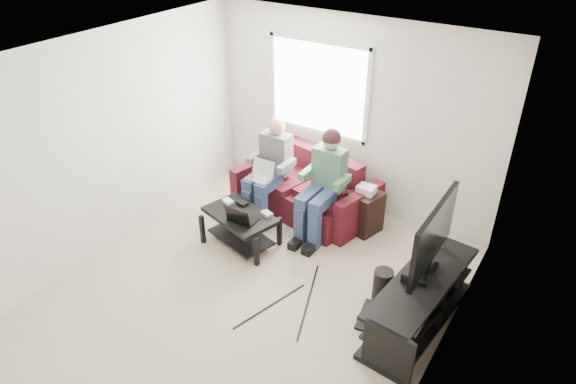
{
  "coord_description": "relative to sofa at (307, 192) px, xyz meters",
  "views": [
    {
      "loc": [
        2.68,
        -3.45,
        3.88
      ],
      "look_at": [
        0.08,
        0.6,
        1.01
      ],
      "focal_mm": 32.0,
      "sensor_mm": 36.0,
      "label": 1
    }
  ],
  "objects": [
    {
      "name": "tv",
      "position": [
        2.03,
        -1.08,
        0.7
      ],
      "size": [
        0.12,
        1.1,
        0.81
      ],
      "color": "black",
      "rests_on": "tv_stand"
    },
    {
      "name": "tv_stand",
      "position": [
        2.03,
        -1.18,
        -0.06
      ],
      "size": [
        0.66,
        1.71,
        0.55
      ],
      "color": "black",
      "rests_on": "floor"
    },
    {
      "name": "floor",
      "position": [
        0.33,
        -1.72,
        -0.31
      ],
      "size": [
        4.5,
        4.5,
        0.0
      ],
      "primitive_type": "plane",
      "color": "beige",
      "rests_on": "ground"
    },
    {
      "name": "laptop_black",
      "position": [
        -0.2,
        -1.16,
        0.26
      ],
      "size": [
        0.38,
        0.29,
        0.24
      ],
      "primitive_type": null,
      "rotation": [
        0.0,
        0.0,
        -0.17
      ],
      "color": "black",
      "rests_on": "coffee_table"
    },
    {
      "name": "window",
      "position": [
        -0.17,
        0.51,
        1.29
      ],
      "size": [
        1.48,
        0.04,
        1.28
      ],
      "color": "white",
      "rests_on": "wall_back"
    },
    {
      "name": "soundbar",
      "position": [
        1.91,
        -1.08,
        0.29
      ],
      "size": [
        0.12,
        0.5,
        0.1
      ],
      "primitive_type": "cube",
      "color": "black",
      "rests_on": "tv_stand"
    },
    {
      "name": "coffee_table",
      "position": [
        -0.32,
        -1.08,
        0.02
      ],
      "size": [
        1.01,
        0.76,
        0.45
      ],
      "color": "black",
      "rests_on": "floor"
    },
    {
      "name": "person_right",
      "position": [
        0.4,
        -0.28,
        0.48
      ],
      "size": [
        0.4,
        0.71,
        1.38
      ],
      "color": "navy",
      "rests_on": "sofa"
    },
    {
      "name": "keyboard_floor",
      "position": [
        1.57,
        -1.39,
        -0.3
      ],
      "size": [
        0.23,
        0.48,
        0.03
      ],
      "primitive_type": "cube",
      "rotation": [
        0.0,
        0.0,
        0.17
      ],
      "color": "black",
      "rests_on": "floor"
    },
    {
      "name": "console_black",
      "position": [
        2.03,
        -1.23,
        0.02
      ],
      "size": [
        0.38,
        0.3,
        0.07
      ],
      "primitive_type": "cube",
      "color": "black",
      "rests_on": "tv_stand"
    },
    {
      "name": "person_left",
      "position": [
        -0.4,
        -0.3,
        0.42
      ],
      "size": [
        0.4,
        0.7,
        1.34
      ],
      "color": "navy",
      "rests_on": "sofa"
    },
    {
      "name": "ceiling",
      "position": [
        0.33,
        -1.72,
        2.29
      ],
      "size": [
        4.5,
        4.5,
        0.0
      ],
      "primitive_type": "plane",
      "rotation": [
        3.14,
        0.0,
        0.0
      ],
      "color": "white",
      "rests_on": "wall_back"
    },
    {
      "name": "wall_left",
      "position": [
        -1.67,
        -1.72,
        0.99
      ],
      "size": [
        0.0,
        4.5,
        4.5
      ],
      "primitive_type": "plane",
      "rotation": [
        1.57,
        0.0,
        1.57
      ],
      "color": "silver",
      "rests_on": "floor"
    },
    {
      "name": "sofa",
      "position": [
        0.0,
        0.0,
        0.0
      ],
      "size": [
        1.93,
        1.12,
        0.83
      ],
      "color": "#4D131E",
      "rests_on": "floor"
    },
    {
      "name": "laptop_silver",
      "position": [
        -0.4,
        -0.53,
        0.4
      ],
      "size": [
        0.37,
        0.3,
        0.24
      ],
      "primitive_type": null,
      "rotation": [
        0.0,
        0.0,
        -0.28
      ],
      "color": "silver",
      "rests_on": "person_left"
    },
    {
      "name": "end_table",
      "position": [
        0.84,
        0.03,
        -0.01
      ],
      "size": [
        0.38,
        0.38,
        0.66
      ],
      "color": "black",
      "rests_on": "floor"
    },
    {
      "name": "drink_cup",
      "position": [
        1.98,
        -0.55,
        0.3
      ],
      "size": [
        0.08,
        0.08,
        0.12
      ],
      "primitive_type": "cylinder",
      "color": "#A87448",
      "rests_on": "tv_stand"
    },
    {
      "name": "subwoofer",
      "position": [
        1.62,
        -1.17,
        -0.08
      ],
      "size": [
        0.21,
        0.21,
        0.47
      ],
      "primitive_type": "cylinder",
      "color": "black",
      "rests_on": "floor"
    },
    {
      "name": "console_white",
      "position": [
        2.03,
        -1.58,
        0.01
      ],
      "size": [
        0.3,
        0.22,
        0.06
      ],
      "primitive_type": "cube",
      "color": "silver",
      "rests_on": "tv_stand"
    },
    {
      "name": "controller_c",
      "position": [
        -0.02,
        -0.93,
        0.16
      ],
      "size": [
        0.16,
        0.13,
        0.04
      ],
      "primitive_type": "cube",
      "rotation": [
        0.0,
        0.0,
        -0.31
      ],
      "color": "gray",
      "rests_on": "coffee_table"
    },
    {
      "name": "console_grey",
      "position": [
        2.03,
        -0.88,
        0.02
      ],
      "size": [
        0.34,
        0.26,
        0.08
      ],
      "primitive_type": "cube",
      "color": "gray",
      "rests_on": "tv_stand"
    },
    {
      "name": "wall_back",
      "position": [
        0.33,
        0.53,
        0.99
      ],
      "size": [
        4.5,
        0.0,
        4.5
      ],
      "primitive_type": "plane",
      "rotation": [
        1.57,
        0.0,
        0.0
      ],
      "color": "silver",
      "rests_on": "floor"
    },
    {
      "name": "wall_front",
      "position": [
        0.33,
        -3.97,
        0.99
      ],
      "size": [
        4.5,
        0.0,
        4.5
      ],
      "primitive_type": "plane",
      "rotation": [
        -1.57,
        0.0,
        0.0
      ],
      "color": "silver",
      "rests_on": "floor"
    },
    {
      "name": "wall_right",
      "position": [
        2.33,
        -1.72,
        0.99
      ],
      "size": [
        0.0,
        4.5,
        4.5
      ],
      "primitive_type": "plane",
      "rotation": [
        1.57,
        0.0,
        -1.57
      ],
      "color": "silver",
      "rests_on": "floor"
    },
    {
      "name": "controller_a",
      "position": [
        -0.6,
        -0.96,
        0.16
      ],
      "size": [
        0.16,
        0.13,
        0.04
      ],
      "primitive_type": "cube",
      "rotation": [
        0.0,
        0.0,
        -0.31
      ],
      "color": "silver",
      "rests_on": "coffee_table"
    },
    {
      "name": "controller_b",
      "position": [
        -0.42,
        -0.9,
        0.16
      ],
      "size": [
        0.15,
        0.12,
        0.04
      ],
      "primitive_type": "cube",
      "rotation": [
        0.0,
        0.0,
        -0.2
      ],
      "color": "black",
      "rests_on": "coffee_table"
    }
  ]
}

